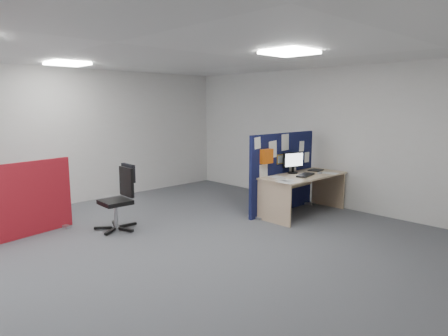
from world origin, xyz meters
TOP-DOWN VIEW (x-y plane):
  - floor at (0.00, 0.00)m, footprint 9.00×9.00m
  - ceiling at (0.00, 0.00)m, footprint 9.00×7.00m
  - wall_back at (0.00, 3.50)m, footprint 9.00×0.02m
  - wall_front at (0.00, -3.50)m, footprint 9.00×0.02m
  - wall_right at (4.50, 0.00)m, footprint 0.02×7.00m
  - ceiling_lights at (0.33, 0.67)m, footprint 4.10×4.10m
  - navy_divider at (3.46, 0.20)m, footprint 1.78×0.30m
  - main_desk at (3.58, -0.15)m, footprint 1.74×0.77m
  - monitor_main at (3.57, 0.04)m, footprint 0.44×0.19m
  - keyboard at (3.52, -0.27)m, footprint 0.48×0.28m
  - mouse at (3.89, -0.34)m, footprint 0.11×0.08m
  - paper_tray at (4.14, -0.08)m, footprint 0.31×0.26m
  - red_divider at (-0.51, 1.97)m, footprint 1.51×0.32m
  - office_chair at (0.75, 1.32)m, footprint 0.66×0.68m
  - desk_papers at (3.21, -0.28)m, footprint 1.52×0.75m

SIDE VIEW (x-z plane):
  - floor at x=0.00m, z-range 0.00..0.00m
  - main_desk at x=3.58m, z-range 0.19..0.92m
  - red_divider at x=-0.51m, z-range -0.01..1.13m
  - office_chair at x=0.75m, z-range 0.07..1.09m
  - desk_papers at x=3.21m, z-range 0.73..0.73m
  - paper_tray at x=4.14m, z-range 0.73..0.74m
  - keyboard at x=3.52m, z-range 0.73..0.75m
  - mouse at x=3.89m, z-range 0.73..0.76m
  - navy_divider at x=3.46m, z-range 0.01..1.48m
  - monitor_main at x=3.57m, z-range 0.75..1.14m
  - wall_back at x=0.00m, z-range 0.00..2.70m
  - wall_front at x=0.00m, z-range 0.00..2.70m
  - wall_right at x=4.50m, z-range 0.00..2.70m
  - ceiling_lights at x=0.33m, z-range 2.65..2.69m
  - ceiling at x=0.00m, z-range 2.69..2.71m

